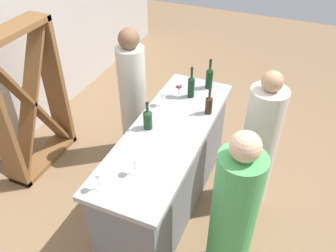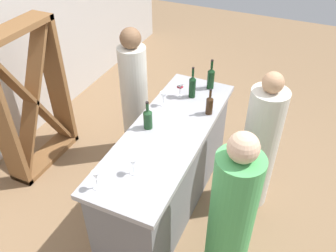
{
  "view_description": "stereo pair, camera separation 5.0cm",
  "coord_description": "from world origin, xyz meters",
  "px_view_note": "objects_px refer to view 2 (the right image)",
  "views": [
    {
      "loc": [
        -2.33,
        -0.99,
        2.97
      ],
      "look_at": [
        0.0,
        0.0,
        1.02
      ],
      "focal_mm": 37.64,
      "sensor_mm": 36.0,
      "label": 1
    },
    {
      "loc": [
        -2.31,
        -1.04,
        2.97
      ],
      "look_at": [
        0.0,
        0.0,
        1.02
      ],
      "focal_mm": 37.64,
      "sensor_mm": 36.0,
      "label": 2
    }
  ],
  "objects_px": {
    "wine_glass_far_left": "(163,96)",
    "person_right_guest": "(135,98)",
    "wine_bottle_leftmost_olive_green": "(148,118)",
    "wine_bottle_center_dark_green": "(192,86)",
    "wine_glass_near_center": "(180,87)",
    "wine_rack": "(31,101)",
    "person_center_guest": "(259,148)",
    "wine_bottle_second_right_dark_green": "(211,78)",
    "wine_glass_near_right": "(96,176)",
    "wine_bottle_second_left_amber_brown": "(210,104)",
    "wine_glass_near_left": "(133,162)",
    "person_left_guest": "(231,217)"
  },
  "relations": [
    {
      "from": "wine_bottle_center_dark_green",
      "to": "wine_glass_near_left",
      "type": "distance_m",
      "value": 1.23
    },
    {
      "from": "wine_rack",
      "to": "wine_bottle_center_dark_green",
      "type": "distance_m",
      "value": 1.77
    },
    {
      "from": "wine_bottle_second_left_amber_brown",
      "to": "wine_glass_near_left",
      "type": "xyz_separation_m",
      "value": [
        -1.02,
        0.28,
        0.01
      ]
    },
    {
      "from": "wine_bottle_center_dark_green",
      "to": "person_right_guest",
      "type": "relative_size",
      "value": 0.21
    },
    {
      "from": "wine_bottle_leftmost_olive_green",
      "to": "person_right_guest",
      "type": "xyz_separation_m",
      "value": [
        0.67,
        0.52,
        -0.32
      ]
    },
    {
      "from": "wine_glass_near_left",
      "to": "wine_glass_near_center",
      "type": "bearing_deg",
      "value": 4.68
    },
    {
      "from": "wine_rack",
      "to": "wine_bottle_second_right_dark_green",
      "type": "relative_size",
      "value": 5.02
    },
    {
      "from": "wine_rack",
      "to": "wine_bottle_second_left_amber_brown",
      "type": "height_order",
      "value": "wine_rack"
    },
    {
      "from": "wine_rack",
      "to": "wine_glass_near_left",
      "type": "bearing_deg",
      "value": -110.93
    },
    {
      "from": "wine_bottle_center_dark_green",
      "to": "wine_glass_near_left",
      "type": "xyz_separation_m",
      "value": [
        -1.23,
        0.02,
        -0.02
      ]
    },
    {
      "from": "wine_bottle_second_right_dark_green",
      "to": "wine_rack",
      "type": "bearing_deg",
      "value": 115.77
    },
    {
      "from": "wine_bottle_leftmost_olive_green",
      "to": "wine_glass_near_right",
      "type": "height_order",
      "value": "wine_bottle_leftmost_olive_green"
    },
    {
      "from": "wine_bottle_second_left_amber_brown",
      "to": "person_left_guest",
      "type": "bearing_deg",
      "value": -150.35
    },
    {
      "from": "wine_bottle_second_right_dark_green",
      "to": "wine_glass_near_center",
      "type": "height_order",
      "value": "wine_bottle_second_right_dark_green"
    },
    {
      "from": "wine_rack",
      "to": "person_right_guest",
      "type": "distance_m",
      "value": 1.13
    },
    {
      "from": "wine_bottle_leftmost_olive_green",
      "to": "wine_bottle_second_left_amber_brown",
      "type": "distance_m",
      "value": 0.62
    },
    {
      "from": "wine_glass_near_center",
      "to": "person_center_guest",
      "type": "relative_size",
      "value": 0.1
    },
    {
      "from": "wine_glass_near_right",
      "to": "person_left_guest",
      "type": "relative_size",
      "value": 0.11
    },
    {
      "from": "wine_glass_near_right",
      "to": "person_left_guest",
      "type": "distance_m",
      "value": 1.1
    },
    {
      "from": "wine_bottle_second_right_dark_green",
      "to": "wine_glass_near_right",
      "type": "distance_m",
      "value": 1.75
    },
    {
      "from": "wine_bottle_center_dark_green",
      "to": "wine_glass_near_center",
      "type": "relative_size",
      "value": 2.11
    },
    {
      "from": "wine_bottle_second_left_amber_brown",
      "to": "person_center_guest",
      "type": "xyz_separation_m",
      "value": [
        0.01,
        -0.54,
        -0.37
      ]
    },
    {
      "from": "wine_bottle_second_right_dark_green",
      "to": "wine_glass_near_center",
      "type": "relative_size",
      "value": 2.08
    },
    {
      "from": "wine_glass_near_center",
      "to": "wine_bottle_center_dark_green",
      "type": "bearing_deg",
      "value": -71.11
    },
    {
      "from": "wine_bottle_center_dark_green",
      "to": "person_left_guest",
      "type": "distance_m",
      "value": 1.42
    },
    {
      "from": "wine_glass_near_center",
      "to": "person_left_guest",
      "type": "relative_size",
      "value": 0.1
    },
    {
      "from": "wine_rack",
      "to": "person_right_guest",
      "type": "relative_size",
      "value": 1.05
    },
    {
      "from": "wine_rack",
      "to": "wine_bottle_second_right_dark_green",
      "type": "xyz_separation_m",
      "value": [
        0.85,
        -1.76,
        0.26
      ]
    },
    {
      "from": "wine_glass_far_left",
      "to": "person_center_guest",
      "type": "distance_m",
      "value": 1.07
    },
    {
      "from": "wine_bottle_center_dark_green",
      "to": "wine_glass_far_left",
      "type": "relative_size",
      "value": 2.3
    },
    {
      "from": "person_right_guest",
      "to": "person_center_guest",
      "type": "bearing_deg",
      "value": -6.35
    },
    {
      "from": "wine_glass_near_center",
      "to": "person_right_guest",
      "type": "xyz_separation_m",
      "value": [
        0.06,
        0.58,
        -0.33
      ]
    },
    {
      "from": "wine_bottle_leftmost_olive_green",
      "to": "wine_bottle_center_dark_green",
      "type": "xyz_separation_m",
      "value": [
        0.66,
        -0.18,
        0.02
      ]
    },
    {
      "from": "wine_bottle_center_dark_green",
      "to": "wine_glass_far_left",
      "type": "xyz_separation_m",
      "value": [
        -0.26,
        0.21,
        -0.02
      ]
    },
    {
      "from": "wine_bottle_leftmost_olive_green",
      "to": "person_left_guest",
      "type": "xyz_separation_m",
      "value": [
        -0.47,
        -0.96,
        -0.36
      ]
    },
    {
      "from": "wine_bottle_second_left_amber_brown",
      "to": "person_left_guest",
      "type": "xyz_separation_m",
      "value": [
        -0.91,
        -0.52,
        -0.36
      ]
    },
    {
      "from": "wine_bottle_second_left_amber_brown",
      "to": "wine_glass_near_center",
      "type": "xyz_separation_m",
      "value": [
        0.17,
        0.38,
        0.01
      ]
    },
    {
      "from": "wine_glass_near_center",
      "to": "wine_glass_far_left",
      "type": "relative_size",
      "value": 1.09
    },
    {
      "from": "wine_bottle_center_dark_green",
      "to": "wine_glass_near_center",
      "type": "distance_m",
      "value": 0.13
    },
    {
      "from": "wine_rack",
      "to": "person_center_guest",
      "type": "xyz_separation_m",
      "value": [
        0.41,
        -2.44,
        -0.13
      ]
    },
    {
      "from": "wine_glass_near_left",
      "to": "wine_glass_far_left",
      "type": "relative_size",
      "value": 1.03
    },
    {
      "from": "wine_glass_near_center",
      "to": "person_center_guest",
      "type": "height_order",
      "value": "person_center_guest"
    },
    {
      "from": "wine_bottle_leftmost_olive_green",
      "to": "wine_glass_near_left",
      "type": "bearing_deg",
      "value": -164.54
    },
    {
      "from": "wine_glass_far_left",
      "to": "person_right_guest",
      "type": "relative_size",
      "value": 0.09
    },
    {
      "from": "wine_glass_near_right",
      "to": "person_left_guest",
      "type": "xyz_separation_m",
      "value": [
        0.36,
        -0.97,
        -0.38
      ]
    },
    {
      "from": "wine_glass_near_right",
      "to": "wine_rack",
      "type": "bearing_deg",
      "value": 59.0
    },
    {
      "from": "wine_bottle_leftmost_olive_green",
      "to": "wine_glass_near_left",
      "type": "height_order",
      "value": "wine_bottle_leftmost_olive_green"
    },
    {
      "from": "wine_bottle_center_dark_green",
      "to": "wine_glass_near_left",
      "type": "height_order",
      "value": "wine_bottle_center_dark_green"
    },
    {
      "from": "wine_glass_far_left",
      "to": "person_center_guest",
      "type": "xyz_separation_m",
      "value": [
        0.06,
        -1.0,
        -0.37
      ]
    },
    {
      "from": "wine_glass_near_center",
      "to": "wine_glass_near_right",
      "type": "relative_size",
      "value": 0.97
    }
  ]
}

